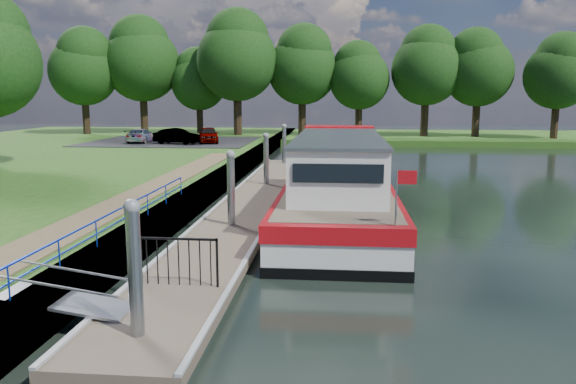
# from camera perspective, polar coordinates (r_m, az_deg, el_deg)

# --- Properties ---
(ground) EXTENTS (160.00, 160.00, 0.00)m
(ground) POSITION_cam_1_polar(r_m,az_deg,el_deg) (11.59, -14.03, -14.69)
(ground) COLOR black
(ground) RESTS_ON ground
(bank_edge) EXTENTS (1.10, 90.00, 0.78)m
(bank_edge) POSITION_cam_1_polar(r_m,az_deg,el_deg) (26.05, -8.52, 0.03)
(bank_edge) COLOR #473D2D
(bank_edge) RESTS_ON ground
(far_bank) EXTENTS (60.00, 18.00, 0.60)m
(far_bank) POSITION_cam_1_polar(r_m,az_deg,el_deg) (62.64, 13.05, 5.44)
(far_bank) COLOR #264F16
(far_bank) RESTS_ON ground
(footpath) EXTENTS (1.60, 40.00, 0.05)m
(footpath) POSITION_cam_1_polar(r_m,az_deg,el_deg) (20.04, -18.49, -2.10)
(footpath) COLOR brown
(footpath) RESTS_ON riverbank
(carpark) EXTENTS (14.00, 12.00, 0.06)m
(carpark) POSITION_cam_1_polar(r_m,az_deg,el_deg) (50.27, -11.67, 5.06)
(carpark) COLOR black
(carpark) RESTS_ON riverbank
(blue_fence) EXTENTS (0.04, 18.04, 0.72)m
(blue_fence) POSITION_cam_1_polar(r_m,az_deg,el_deg) (14.83, -20.49, -4.24)
(blue_fence) COLOR #0C2DBF
(blue_fence) RESTS_ON riverbank
(pontoon) EXTENTS (2.50, 30.00, 0.56)m
(pontoon) POSITION_cam_1_polar(r_m,az_deg,el_deg) (23.66, -3.65, -1.37)
(pontoon) COLOR brown
(pontoon) RESTS_ON ground
(mooring_piles) EXTENTS (0.30, 27.30, 3.55)m
(mooring_piles) POSITION_cam_1_polar(r_m,az_deg,el_deg) (23.47, -3.68, 1.25)
(mooring_piles) COLOR gray
(mooring_piles) RESTS_ON ground
(gangway) EXTENTS (2.58, 1.00, 0.92)m
(gangway) POSITION_cam_1_polar(r_m,az_deg,el_deg) (12.49, -21.55, -10.19)
(gangway) COLOR #A5A8AD
(gangway) RESTS_ON ground
(gate_panel) EXTENTS (1.85, 0.05, 1.15)m
(gate_panel) POSITION_cam_1_polar(r_m,az_deg,el_deg) (13.16, -11.07, -6.27)
(gate_panel) COLOR black
(gate_panel) RESTS_ON ground
(barge) EXTENTS (4.36, 21.15, 4.78)m
(barge) POSITION_cam_1_polar(r_m,az_deg,el_deg) (24.67, 5.14, 1.20)
(barge) COLOR black
(barge) RESTS_ON ground
(horizon_trees) EXTENTS (54.38, 10.03, 12.87)m
(horizon_trees) POSITION_cam_1_polar(r_m,az_deg,el_deg) (58.93, 0.22, 12.87)
(horizon_trees) COLOR #332316
(horizon_trees) RESTS_ON ground
(car_a) EXTENTS (2.49, 4.19, 1.34)m
(car_a) POSITION_cam_1_polar(r_m,az_deg,el_deg) (47.95, -8.08, 5.78)
(car_a) COLOR #999999
(car_a) RESTS_ON carpark
(car_b) EXTENTS (4.06, 2.15, 1.27)m
(car_b) POSITION_cam_1_polar(r_m,az_deg,el_deg) (47.08, -11.20, 5.58)
(car_b) COLOR #999999
(car_b) RESTS_ON carpark
(car_c) EXTENTS (1.69, 4.03, 1.16)m
(car_c) POSITION_cam_1_polar(r_m,az_deg,el_deg) (49.31, -14.70, 5.57)
(car_c) COLOR #999999
(car_c) RESTS_ON carpark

